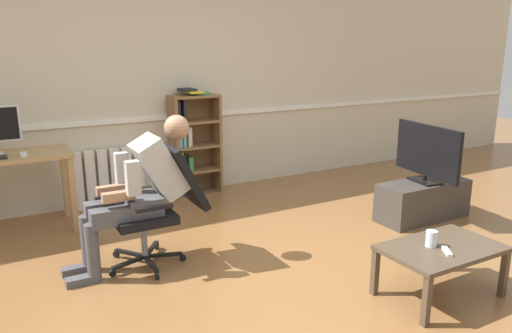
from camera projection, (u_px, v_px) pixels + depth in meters
ground_plane at (294, 284)px, 3.62m from camera, size 18.00×18.00×0.00m
back_wall at (167, 79)px, 5.52m from camera, size 12.00×0.13×2.70m
computer_mouse at (23, 154)px, 4.38m from camera, size 0.06×0.10×0.03m
bookshelf at (192, 145)px, 5.62m from camera, size 0.56×0.29×1.25m
radiator at (109, 177)px, 5.33m from camera, size 0.76×0.08×0.63m
office_chair at (161, 200)px, 3.90m from camera, size 0.82×0.61×0.96m
person_seated at (139, 188)px, 3.78m from camera, size 1.04×0.40×1.20m
tv_stand at (423, 200)px, 4.93m from camera, size 0.98×0.38×0.39m
tv_screen at (427, 152)px, 4.81m from camera, size 0.24×0.87×0.58m
coffee_table at (441, 252)px, 3.39m from camera, size 0.83×0.52×0.37m
drinking_glass at (431, 239)px, 3.36m from camera, size 0.08×0.08×0.11m
spare_remote at (447, 251)px, 3.27m from camera, size 0.11×0.14×0.02m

